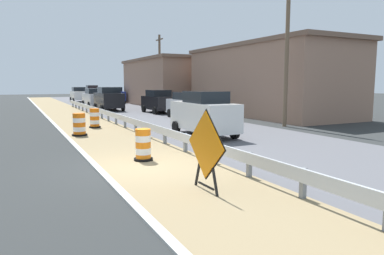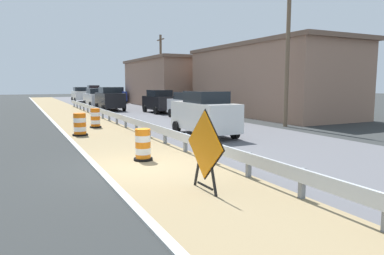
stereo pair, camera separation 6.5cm
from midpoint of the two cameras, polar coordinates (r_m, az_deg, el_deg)
The scene contains 21 objects.
ground_plane at distance 11.10m, azimuth -7.85°, elevation -6.39°, with size 160.00×160.00×0.00m, color #2B2D2D.
median_dirt_strip at distance 11.31m, azimuth -4.84°, elevation -6.08°, with size 3.65×120.00×0.01m, color #8E7A56.
far_lane_asphalt at distance 14.33m, azimuth 16.70°, elevation -3.53°, with size 7.66×120.00×0.00m, color #56565B.
curb_near_edge at distance 10.77m, azimuth -14.47°, elevation -6.96°, with size 0.20×120.00×0.11m, color #ADADA8.
guardrail_median at distance 13.34m, azimuth -1.20°, elevation -1.76°, with size 0.18×59.33×0.71m.
warning_sign_diamond at distance 8.43m, azimuth 2.29°, elevation -3.28°, with size 0.09×1.73×2.01m.
traffic_barrel_nearest at distance 11.98m, azimuth -7.80°, elevation -3.01°, with size 0.64×0.64×1.07m.
traffic_barrel_close at distance 18.32m, azimuth -17.61°, elevation 0.32°, with size 0.75×0.75×1.12m.
traffic_barrel_mid at distance 21.34m, azimuth -15.31°, elevation 1.35°, with size 0.67×0.67×1.13m.
car_lead_near_lane at distance 17.29m, azimuth 2.14°, elevation 2.24°, with size 1.98×4.37×2.21m.
car_trailing_near_lane at distance 26.05m, azimuth -0.38°, elevation 3.63°, with size 2.04×4.33×1.94m.
car_lead_far_lane at distance 40.61m, azimuth -15.32°, elevation 4.71°, with size 2.06×4.81×2.01m.
car_mid_far_lane at distance 61.34m, azimuth -15.61°, elevation 5.56°, with size 2.11×4.04×2.24m.
car_trailing_far_lane at distance 34.65m, azimuth -13.12°, elevation 4.56°, with size 2.18×4.56×2.22m.
car_distant_a at distance 47.74m, azimuth -12.22°, elevation 5.18°, with size 2.26×4.77×2.08m.
car_distant_b at distance 51.85m, azimuth -17.65°, elevation 5.13°, with size 1.99×4.12×2.05m.
car_distant_c at distance 31.09m, azimuth -5.13°, elevation 4.24°, with size 2.21×4.06×2.00m.
roadside_shop_near at distance 29.61m, azimuth 12.27°, elevation 7.53°, with size 6.66×15.36×5.67m.
roadside_shop_far at distance 42.67m, azimuth -2.43°, elevation 7.38°, with size 9.17×14.28×5.43m.
utility_pole_near at distance 21.90m, azimuth 15.35°, elevation 12.75°, with size 0.24×1.80×9.29m.
utility_pole_mid at distance 37.90m, azimuth -5.02°, elevation 9.26°, with size 0.24×1.80×7.63m.
Camera 2 is at (-3.39, -10.25, 2.60)m, focal length 32.91 mm.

